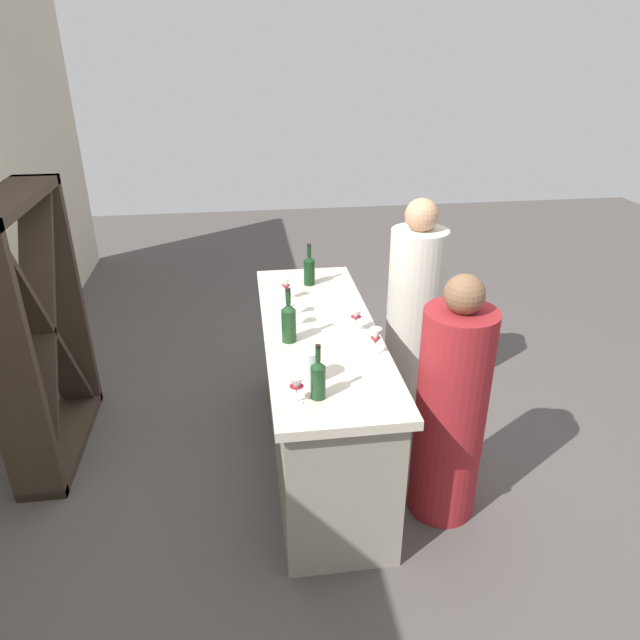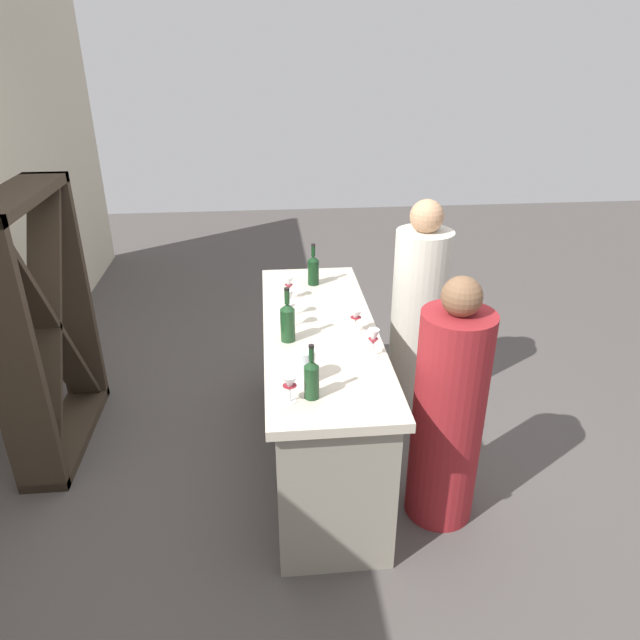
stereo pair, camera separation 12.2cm
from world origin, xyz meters
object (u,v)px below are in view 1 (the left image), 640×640
Objects in this scene: wine_glass_far_center at (290,310)px; person_center_guest at (451,412)px; wine_glass_far_left at (288,298)px; wine_bottle_second_left_olive_green at (289,321)px; wine_bottle_leftmost_olive_green at (318,378)px; wine_glass_near_center at (356,316)px; wine_bottle_center_dark_green at (309,269)px; wine_glass_far_right at (297,385)px; water_pitcher at (310,366)px; wine_glass_near_right at (286,285)px; person_left_guest at (414,313)px; wine_glass_near_left at (376,338)px; wine_rack at (39,332)px.

person_center_guest is at bearing -125.38° from wine_glass_far_center.
wine_glass_far_left is 0.12× the size of person_center_guest.
wine_glass_far_center is at bearing -7.10° from wine_bottle_second_left_olive_green.
wine_glass_far_left is (0.88, 0.06, 0.02)m from wine_bottle_leftmost_olive_green.
person_center_guest is (-0.46, -0.43, -0.37)m from wine_glass_near_center.
wine_bottle_leftmost_olive_green is at bearing 174.75° from wine_bottle_center_dark_green.
wine_glass_far_left is 0.91m from wine_glass_far_right.
wine_bottle_center_dark_green is 1.73× the size of water_pitcher.
wine_glass_near_right is 0.40m from wine_glass_far_center.
wine_bottle_center_dark_green is 0.81m from person_left_guest.
wine_bottle_center_dark_green reaches higher than wine_glass_far_center.
wine_glass_far_right is at bearing 178.18° from wine_bottle_second_left_olive_green.
person_left_guest reaches higher than wine_glass_near_right.
wine_glass_near_center is (0.28, 0.05, -0.00)m from wine_glass_near_left.
wine_glass_near_center is at bearing -80.83° from wine_bottle_second_left_olive_green.
wine_rack reaches higher than water_pitcher.
wine_glass_near_left is 0.99× the size of wine_glass_far_center.
wine_glass_far_center is (0.38, 0.41, 0.01)m from wine_glass_near_left.
wine_glass_near_left is at bearing -133.17° from wine_glass_far_center.
person_left_guest is (0.18, -0.91, -0.33)m from wine_glass_near_right.
wine_bottle_second_left_olive_green is 2.22× the size of wine_glass_near_center.
wine_glass_far_center is (-0.14, 0.00, -0.01)m from wine_glass_far_left.
wine_glass_near_left is 0.56m from wine_glass_far_center.
wine_glass_near_left is at bearing -49.71° from wine_glass_far_right.
wine_bottle_center_dark_green is 1.41m from wine_glass_far_right.
wine_glass_near_right is 1.17m from wine_glass_far_right.
person_left_guest is at bearing -36.91° from water_pitcher.
wine_glass_near_left is 0.10× the size of person_left_guest.
wine_rack reaches higher than wine_glass_far_center.
wine_glass_near_left is at bearing -153.09° from wine_glass_near_right.
wine_bottle_center_dark_green is at bearing -9.24° from wine_glass_far_right.
wine_bottle_second_left_olive_green is 2.06× the size of wine_glass_near_right.
person_center_guest is at bearing -137.08° from wine_glass_near_center.
wine_glass_near_right is at bearing -3.26° from wine_bottle_second_left_olive_green.
person_center_guest is (0.03, -0.74, -0.35)m from water_pitcher.
wine_glass_far_right is at bearing 170.76° from wine_bottle_center_dark_green.
wine_glass_far_right is 0.10× the size of person_center_guest.
wine_glass_near_center is 0.44m from wine_glass_far_left.
wine_glass_far_left is (0.25, 0.36, 0.02)m from wine_glass_near_center.
wine_glass_near_center is at bearing -33.45° from water_pitcher.
wine_glass_near_center is (-0.41, -1.84, 0.18)m from wine_rack.
wine_bottle_center_dark_green is at bearing -79.26° from wine_rack.
wine_glass_far_right is at bearing 148.78° from wine_glass_near_center.
wine_glass_near_center is (0.63, -0.30, -0.01)m from wine_bottle_leftmost_olive_green.
water_pitcher is at bearing -120.47° from wine_rack.
wine_bottle_leftmost_olive_green is at bearing 154.66° from wine_glass_near_center.
wine_glass_near_center is 0.78m from wine_glass_far_right.
wine_rack is 5.35× the size of wine_bottle_second_left_olive_green.
wine_glass_near_center is (-0.73, -0.18, -0.01)m from wine_bottle_center_dark_green.
wine_bottle_second_left_olive_green is at bearing 40.91° from person_left_guest.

